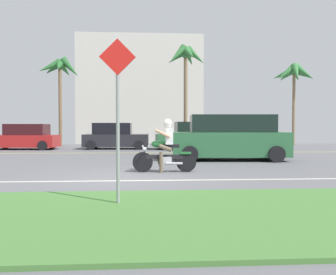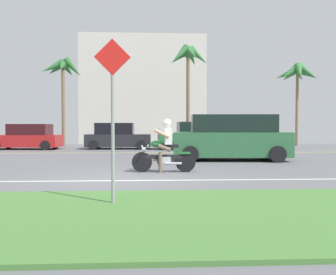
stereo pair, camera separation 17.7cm
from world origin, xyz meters
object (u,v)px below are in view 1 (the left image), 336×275
Objects in this scene: suv_nearby at (230,138)px; palm_tree_2 at (294,76)px; motorcyclist at (165,150)px; parked_car_1 at (115,137)px; palm_tree_1 at (186,62)px; street_sign at (118,106)px; parked_car_0 at (24,138)px; palm_tree_0 at (59,71)px; parked_car_2 at (194,136)px.

palm_tree_2 is (7.31, 10.70, 4.19)m from suv_nearby.
motorcyclist is 0.32× the size of palm_tree_2.
parked_car_1 is 0.57× the size of palm_tree_1.
parked_car_0 is at bearing 113.88° from street_sign.
parked_car_0 is (-10.80, 7.41, -0.19)m from suv_nearby.
motorcyclist is at bearing -65.13° from palm_tree_0.
parked_car_2 is at bearing 94.34° from suv_nearby.
motorcyclist is at bearing -54.31° from parked_car_0.
palm_tree_1 reaches higher than parked_car_2.
palm_tree_2 is (16.75, 0.17, -0.12)m from palm_tree_0.
suv_nearby is (2.88, 3.61, 0.22)m from motorcyclist.
parked_car_2 is at bearing -155.10° from palm_tree_2.
palm_tree_0 reaches higher than motorcyclist.
street_sign is (6.86, -15.49, 1.02)m from parked_car_0.
street_sign reaches higher than parked_car_1.
palm_tree_2 is (7.99, 0.58, -0.82)m from palm_tree_1.
parked_car_2 is at bearing -21.31° from palm_tree_0.
suv_nearby is 1.71× the size of street_sign.
palm_tree_2 is at bearing 10.29° from parked_car_0.
parked_car_1 is 6.76m from palm_tree_0.
motorcyclist is 0.43× the size of parked_car_2.
motorcyclist is 0.31× the size of palm_tree_0.
palm_tree_2 is at bearing 24.90° from parked_car_2.
parked_car_2 is at bearing -87.34° from palm_tree_1.
motorcyclist is 0.39× the size of suv_nearby.
palm_tree_1 is (4.68, 2.58, 5.16)m from parked_car_1.
palm_tree_0 is 1.04× the size of palm_tree_2.
parked_car_2 is 0.72× the size of palm_tree_0.
street_sign is at bearing -115.99° from suv_nearby.
parked_car_1 is at bearing -36.22° from palm_tree_0.
parked_car_2 is (-0.54, 7.06, -0.13)m from suv_nearby.
parked_car_1 reaches higher than parked_car_0.
parked_car_1 is 4.84m from parked_car_2.
palm_tree_2 reaches higher than motorcyclist.
street_sign is at bearing -103.32° from motorcyclist.
palm_tree_0 is 16.75m from palm_tree_2.
palm_tree_1 reaches higher than palm_tree_2.
parked_car_0 is 16.97m from street_sign.
parked_car_2 is 15.55m from street_sign.
palm_tree_2 reaches higher than street_sign.
parked_car_0 is (-7.92, 11.02, 0.04)m from motorcyclist.
palm_tree_0 is at bearing 114.87° from motorcyclist.
palm_tree_1 reaches higher than street_sign.
parked_car_1 is 0.89× the size of parked_car_2.
street_sign is (-11.25, -18.78, -3.36)m from palm_tree_2.
street_sign is at bearing -73.54° from palm_tree_0.
suv_nearby is at bearing -86.17° from palm_tree_1.
parked_car_1 is at bearing -165.98° from palm_tree_2.
parked_car_0 is 0.93× the size of parked_car_2.
palm_tree_0 is at bearing 66.41° from parked_car_0.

